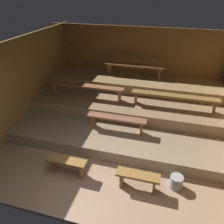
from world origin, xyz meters
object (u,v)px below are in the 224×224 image
bench_floor_left (67,163)px  bench_middle_left (86,87)px  bench_upper_center (134,67)px  bench_middle_right (174,97)px  bench_floor_right (138,178)px  pail_floor (176,182)px  bench_lower_center (117,120)px

bench_floor_left → bench_middle_left: (-0.55, 2.62, 0.67)m
bench_upper_center → bench_middle_right: bearing=-44.7°
bench_floor_right → bench_middle_right: bearing=78.2°
bench_upper_center → bench_floor_left: bearing=-100.0°
bench_floor_right → bench_middle_right: bench_middle_right is taller
bench_floor_left → bench_floor_right: (1.59, 0.00, 0.00)m
bench_floor_right → bench_upper_center: size_ratio=0.45×
bench_floor_right → bench_upper_center: (-0.88, 4.03, 0.98)m
bench_floor_right → bench_upper_center: 4.24m
pail_floor → bench_upper_center: bearing=113.6°
bench_upper_center → pail_floor: (1.65, -3.78, -1.14)m
bench_floor_right → pail_floor: (0.77, 0.25, -0.16)m
bench_floor_right → bench_middle_right: (0.55, 2.62, 0.67)m
bench_floor_left → bench_lower_center: (0.74, 1.53, 0.34)m
bench_upper_center → pail_floor: bench_upper_center is taller
bench_lower_center → pail_floor: (1.63, -1.28, -0.50)m
bench_lower_center → bench_middle_right: (1.40, 1.09, 0.33)m
bench_floor_left → bench_middle_right: size_ratio=0.37×
pail_floor → bench_middle_right: bearing=95.5°
pail_floor → bench_lower_center: bearing=141.8°
bench_floor_left → bench_lower_center: 1.73m
bench_floor_left → bench_middle_left: bearing=101.8°
bench_floor_left → pail_floor: (2.36, 0.25, -0.16)m
bench_floor_left → bench_upper_center: bearing=80.0°
bench_floor_left → pail_floor: bearing=6.1°
bench_middle_left → bench_lower_center: bearing=-40.4°
bench_floor_left → pail_floor: 2.38m
pail_floor → bench_floor_left: bearing=-173.9°
bench_lower_center → pail_floor: size_ratio=5.49×
bench_floor_left → bench_middle_right: (2.13, 2.62, 0.67)m
bench_lower_center → bench_floor_right: bearing=-60.9°
bench_lower_center → bench_upper_center: 2.58m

